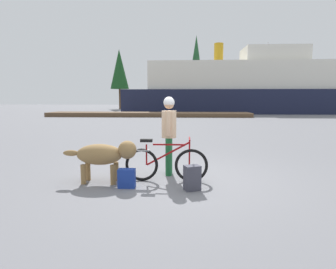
# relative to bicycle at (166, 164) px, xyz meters

# --- Properties ---
(ground_plane) EXTENTS (160.00, 160.00, 0.00)m
(ground_plane) POSITION_rel_bicycle_xyz_m (0.36, 0.14, -0.37)
(ground_plane) COLOR slate
(bicycle) EXTENTS (1.67, 0.44, 0.89)m
(bicycle) POSITION_rel_bicycle_xyz_m (0.00, 0.00, 0.00)
(bicycle) COLOR black
(bicycle) RESTS_ON ground_plane
(person_cyclist) EXTENTS (0.32, 0.53, 1.71)m
(person_cyclist) POSITION_rel_bicycle_xyz_m (0.04, 0.54, 0.66)
(person_cyclist) COLOR #19592D
(person_cyclist) RESTS_ON ground_plane
(dog) EXTENTS (1.48, 0.48, 0.85)m
(dog) POSITION_rel_bicycle_xyz_m (-1.21, -0.14, 0.20)
(dog) COLOR olive
(dog) RESTS_ON ground_plane
(backpack) EXTENTS (0.34, 0.29, 0.46)m
(backpack) POSITION_rel_bicycle_xyz_m (0.52, -0.52, -0.14)
(backpack) COLOR #3F3F4C
(backpack) RESTS_ON ground_plane
(handbag_pannier) EXTENTS (0.32, 0.18, 0.36)m
(handbag_pannier) POSITION_rel_bicycle_xyz_m (-0.71, -0.44, -0.19)
(handbag_pannier) COLOR navy
(handbag_pannier) RESTS_ON ground_plane
(dock_pier) EXTENTS (19.32, 2.92, 0.40)m
(dock_pier) POSITION_rel_bicycle_xyz_m (-3.07, 21.32, -0.17)
(dock_pier) COLOR brown
(dock_pier) RESTS_ON ground_plane
(ferry_boat) EXTENTS (29.55, 7.91, 8.35)m
(ferry_boat) POSITION_rel_bicycle_xyz_m (8.16, 29.46, 2.53)
(ferry_boat) COLOR #191E38
(ferry_boat) RESTS_ON ground_plane
(sailboat_moored) EXTENTS (7.29, 2.04, 8.24)m
(sailboat_moored) POSITION_rel_bicycle_xyz_m (10.05, 28.52, 0.13)
(sailboat_moored) COLOR navy
(sailboat_moored) RESTS_ON ground_plane
(pine_tree_far_left) EXTENTS (3.09, 3.09, 9.95)m
(pine_tree_far_left) POSITION_rel_bicycle_xyz_m (-10.57, 41.63, 6.28)
(pine_tree_far_left) COLOR #4C331E
(pine_tree_far_left) RESTS_ON ground_plane
(pine_tree_center) EXTENTS (2.84, 2.84, 12.04)m
(pine_tree_center) POSITION_rel_bicycle_xyz_m (2.28, 41.68, 6.93)
(pine_tree_center) COLOR #4C331E
(pine_tree_center) RESTS_ON ground_plane
(pine_tree_far_right) EXTENTS (4.35, 4.35, 10.09)m
(pine_tree_far_right) POSITION_rel_bicycle_xyz_m (11.56, 42.34, 6.36)
(pine_tree_far_right) COLOR #4C331E
(pine_tree_far_right) RESTS_ON ground_plane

